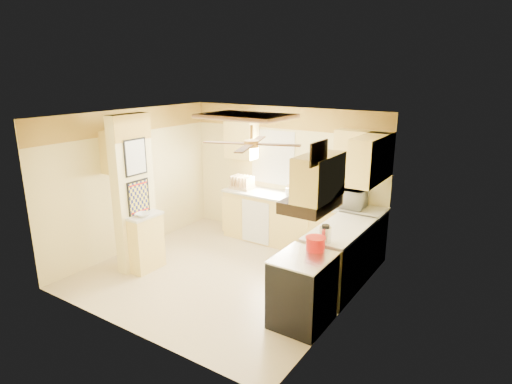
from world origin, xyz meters
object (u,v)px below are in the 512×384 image
Objects in this scene: stove at (302,290)px; kettle at (325,234)px; microwave at (348,197)px; bowl at (143,215)px; dutch_oven at (316,243)px.

stove is 0.79m from kettle.
microwave is 3.33m from bowl.
dutch_oven is (0.31, -1.87, -0.10)m from microwave.
dutch_oven is 0.26m from kettle.
stove is 2.25m from microwave.
kettle is at bearing 101.08° from microwave.
microwave reaches higher than bowl.
bowl is at bearing -172.90° from dutch_oven.
kettle is (0.02, 0.25, 0.05)m from dutch_oven.
bowl is at bearing -167.92° from kettle.
kettle is (0.05, 0.53, 0.59)m from stove.
bowl is 2.81m from dutch_oven.
bowl reaches higher than stove.
kettle is at bearing 85.08° from stove.
stove is 0.61m from dutch_oven.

